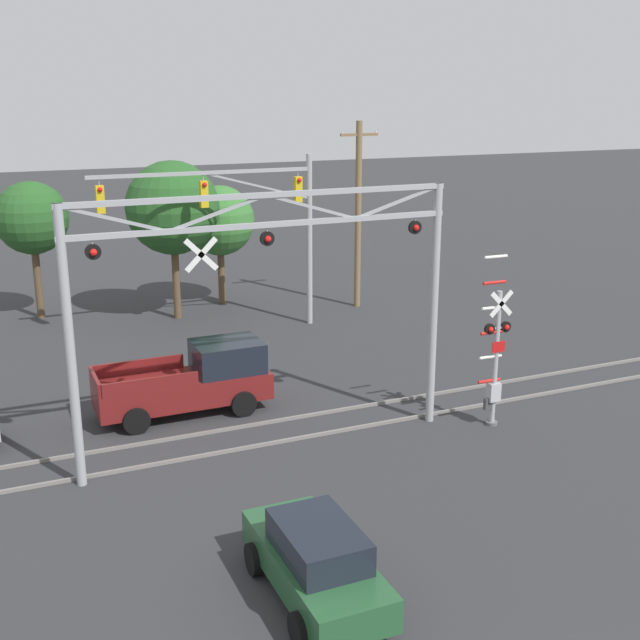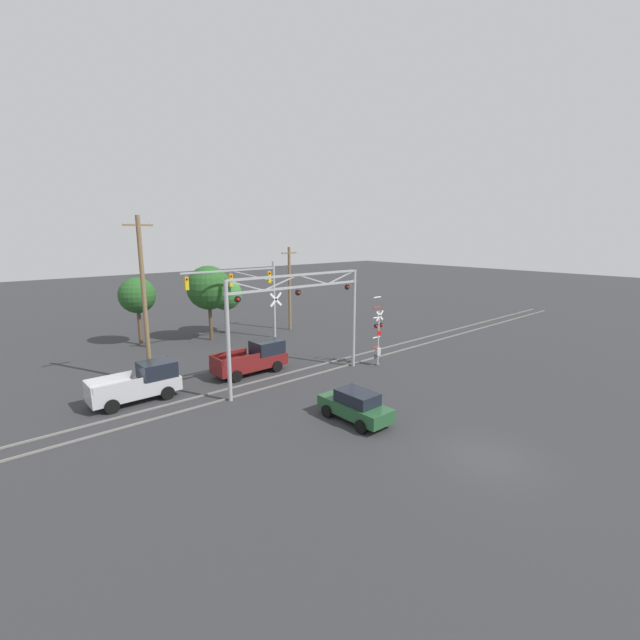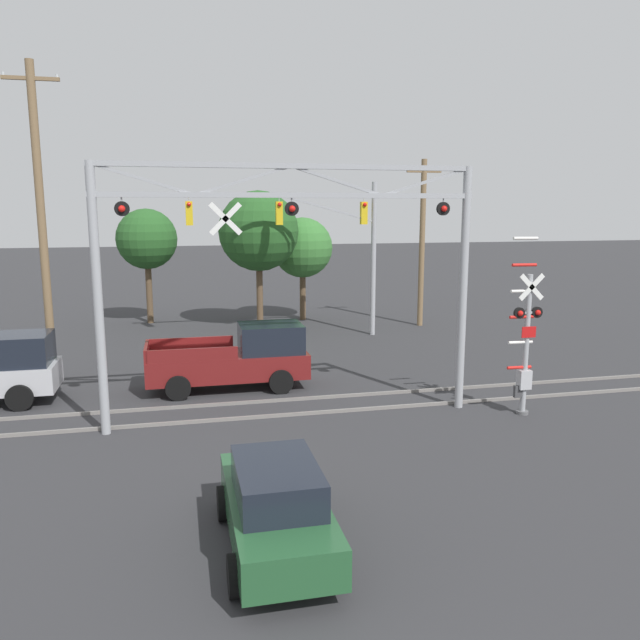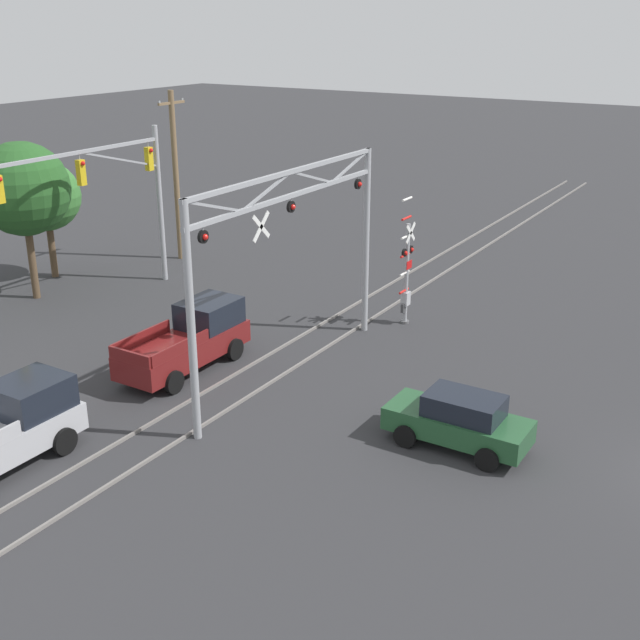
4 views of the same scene
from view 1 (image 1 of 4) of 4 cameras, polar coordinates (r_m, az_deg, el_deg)
The scene contains 11 objects.
rail_track_near at distance 22.92m, azimuth -3.75°, elevation -8.78°, with size 80.00×0.08×0.10m, color gray.
rail_track_far at distance 24.16m, azimuth -4.93°, elevation -7.46°, with size 80.00×0.08×0.10m, color gray.
crossing_gantry at distance 21.12m, azimuth -3.75°, elevation 2.59°, with size 10.49×0.28×7.16m.
crossing_signal_mast at distance 24.04m, azimuth 12.31°, elevation -2.84°, with size 1.03×0.35×5.19m.
traffic_signal_span at distance 32.66m, azimuth -4.49°, elevation 7.64°, with size 9.04×0.39×7.17m.
pickup_truck_lead at distance 25.10m, azimuth -8.94°, elevation -4.26°, with size 5.29×2.11×2.15m.
sedan_waiting at distance 16.30m, azimuth -0.29°, elevation -16.75°, with size 1.90×4.13×1.65m.
utility_pole_right at distance 36.41m, azimuth 2.73°, elevation 7.61°, with size 1.80×0.28×8.38m.
background_tree_beyond_span at distance 37.28m, azimuth -7.15°, elevation 7.00°, with size 3.21×3.21×5.51m.
background_tree_far_left_verge at distance 36.59m, azimuth -19.82°, elevation 6.80°, with size 3.12×3.12×5.97m.
background_tree_far_right_verge at distance 34.82m, azimuth -10.45°, elevation 7.83°, with size 3.98×3.98×6.85m.
Camera 1 is at (-6.97, -6.06, 9.66)m, focal length 45.00 mm.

